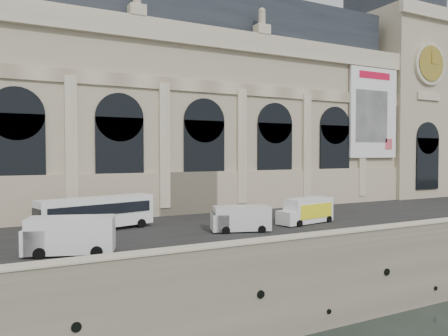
{
  "coord_description": "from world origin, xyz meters",
  "views": [
    {
      "loc": [
        -25.75,
        -24.82,
        13.2
      ],
      "look_at": [
        -1.3,
        22.0,
        11.36
      ],
      "focal_mm": 35.0,
      "sensor_mm": 36.0,
      "label": 1
    }
  ],
  "objects_px": {
    "bus_left": "(97,212)",
    "box_truck": "(306,211)",
    "van_c": "(238,219)",
    "van_b": "(66,236)"
  },
  "relations": [
    {
      "from": "bus_left",
      "to": "box_truck",
      "type": "bearing_deg",
      "value": -15.17
    },
    {
      "from": "box_truck",
      "to": "bus_left",
      "type": "bearing_deg",
      "value": 164.83
    },
    {
      "from": "bus_left",
      "to": "van_c",
      "type": "xyz_separation_m",
      "value": [
        11.35,
        -6.18,
        -0.56
      ]
    },
    {
      "from": "van_b",
      "to": "van_c",
      "type": "bearing_deg",
      "value": 8.27
    },
    {
      "from": "bus_left",
      "to": "van_b",
      "type": "bearing_deg",
      "value": -114.38
    },
    {
      "from": "bus_left",
      "to": "van_c",
      "type": "bearing_deg",
      "value": -28.57
    },
    {
      "from": "bus_left",
      "to": "van_b",
      "type": "relative_size",
      "value": 1.68
    },
    {
      "from": "bus_left",
      "to": "box_truck",
      "type": "xyz_separation_m",
      "value": [
        19.73,
        -5.35,
        -0.46
      ]
    },
    {
      "from": "bus_left",
      "to": "box_truck",
      "type": "height_order",
      "value": "bus_left"
    },
    {
      "from": "van_b",
      "to": "van_c",
      "type": "distance_m",
      "value": 15.3
    }
  ]
}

